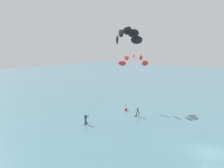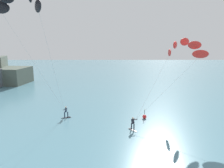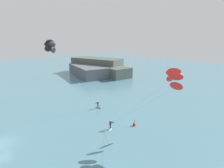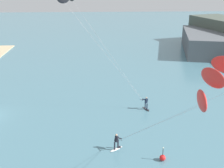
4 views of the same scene
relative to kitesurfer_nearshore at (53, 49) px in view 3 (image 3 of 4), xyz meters
name	(u,v)px [view 3 (image 3 of 4)]	position (x,y,z in m)	size (l,w,h in m)	color
ground_plane	(0,145)	(2.77, -10.82, -13.54)	(240.00, 240.00, 0.00)	slate
kitesurfer_nearshore	(53,49)	(0.00, 0.00, 0.00)	(4.85, 10.82, 15.31)	#333338
kitesurfer_mid_water	(171,79)	(18.01, 10.51, -4.06)	(10.97, 9.91, 11.17)	white
marker_buoy	(134,124)	(12.58, 8.62, -13.24)	(0.56, 0.56, 1.38)	red
distant_headland	(97,68)	(-29.30, 32.69, -10.81)	(30.81, 21.32, 6.75)	#565B60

